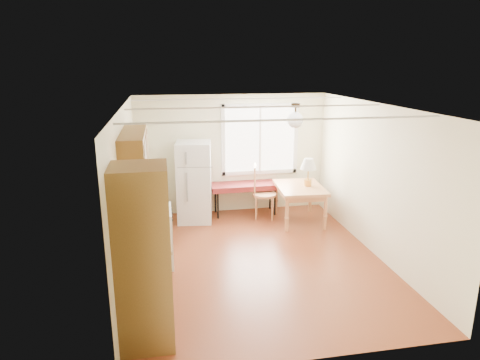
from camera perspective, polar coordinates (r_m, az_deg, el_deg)
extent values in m
cube|color=#5E2513|center=(7.15, 2.27, -10.55)|extent=(4.60, 5.60, 0.12)
cube|color=white|center=(6.45, 2.51, 9.83)|extent=(4.60, 5.60, 0.12)
cube|color=#FCF9C9|center=(9.08, -1.09, 3.49)|extent=(4.60, 0.10, 2.50)
cube|color=#FCF9C9|center=(4.44, 9.58, -9.82)|extent=(4.60, 0.10, 2.50)
cube|color=#FCF9C9|center=(6.56, -14.92, -1.73)|extent=(0.10, 5.60, 2.50)
cube|color=#FCF9C9|center=(7.38, 17.70, -0.05)|extent=(0.10, 5.60, 2.50)
cube|color=brown|center=(4.89, -12.74, -10.16)|extent=(0.60, 0.60, 2.10)
cube|color=brown|center=(6.05, -12.07, -11.41)|extent=(0.60, 1.10, 0.86)
cube|color=tan|center=(5.87, -12.22, -7.47)|extent=(0.62, 1.14, 0.04)
cube|color=white|center=(7.00, -11.68, -7.40)|extent=(0.65, 0.76, 0.90)
cube|color=brown|center=(7.71, -11.77, -5.41)|extent=(0.60, 0.60, 0.86)
cube|color=brown|center=(6.26, -13.89, 3.19)|extent=(0.33, 1.60, 0.70)
cube|color=white|center=(9.12, 2.65, 5.45)|extent=(1.50, 0.02, 1.35)
cylinder|color=#322416|center=(7.03, 7.42, 9.85)|extent=(0.14, 0.14, 0.06)
cylinder|color=#322416|center=(7.04, 7.40, 9.04)|extent=(0.03, 0.03, 0.16)
sphere|color=white|center=(7.05, 7.36, 7.91)|extent=(0.26, 0.26, 0.26)
cube|color=white|center=(8.61, -6.13, -0.26)|extent=(0.75, 0.75, 1.63)
cube|color=gray|center=(8.19, -6.02, 1.70)|extent=(0.67, 0.02, 0.02)
cube|color=gray|center=(8.22, -7.13, 0.13)|extent=(0.03, 0.03, 0.98)
cube|color=maroon|center=(9.00, 0.66, -0.81)|extent=(1.45, 0.56, 0.11)
cylinder|color=black|center=(8.82, -2.96, -3.45)|extent=(0.04, 0.04, 0.55)
cylinder|color=black|center=(9.05, 4.67, -2.99)|extent=(0.04, 0.04, 0.55)
cylinder|color=black|center=(9.20, -3.29, -2.64)|extent=(0.04, 0.04, 0.55)
cylinder|color=black|center=(9.42, 4.04, -2.23)|extent=(0.04, 0.04, 0.55)
cube|color=#B57445|center=(8.62, 8.00, -1.01)|extent=(0.96, 1.24, 0.06)
cube|color=#B57445|center=(8.64, 7.98, -1.52)|extent=(0.86, 1.13, 0.10)
cylinder|color=#B57445|center=(8.16, 6.27, -4.64)|extent=(0.07, 0.07, 0.68)
cylinder|color=#B57445|center=(8.36, 11.30, -4.37)|extent=(0.07, 0.07, 0.68)
cylinder|color=#B57445|center=(9.13, 4.81, -2.41)|extent=(0.07, 0.07, 0.68)
cylinder|color=#B57445|center=(9.30, 9.35, -2.22)|extent=(0.07, 0.07, 0.68)
cylinder|color=#B57445|center=(8.81, 3.28, -1.94)|extent=(0.49, 0.49, 0.05)
cylinder|color=#B57445|center=(8.73, 2.15, -3.82)|extent=(0.04, 0.04, 0.50)
cylinder|color=#B57445|center=(8.73, 4.35, -3.86)|extent=(0.04, 0.04, 0.50)
cylinder|color=#B57445|center=(9.05, 2.21, -3.13)|extent=(0.04, 0.04, 0.50)
cylinder|color=#B57445|center=(9.04, 4.33, -3.16)|extent=(0.04, 0.04, 0.50)
cylinder|color=gold|center=(8.64, 9.02, -0.35)|extent=(0.15, 0.15, 0.13)
cylinder|color=gold|center=(8.60, 9.07, 0.75)|extent=(0.03, 0.03, 0.21)
cone|color=silver|center=(8.55, 9.13, 2.14)|extent=(0.32, 0.32, 0.21)
cube|color=black|center=(5.67, -12.60, -7.67)|extent=(0.22, 0.25, 0.08)
cube|color=black|center=(5.52, -12.74, -6.32)|extent=(0.19, 0.09, 0.28)
cylinder|color=black|center=(5.68, -12.65, -6.55)|extent=(0.14, 0.14, 0.12)
cylinder|color=red|center=(6.25, -13.04, -5.00)|extent=(0.13, 0.13, 0.18)
sphere|color=red|center=(6.21, -13.11, -3.95)|extent=(0.06, 0.06, 0.06)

